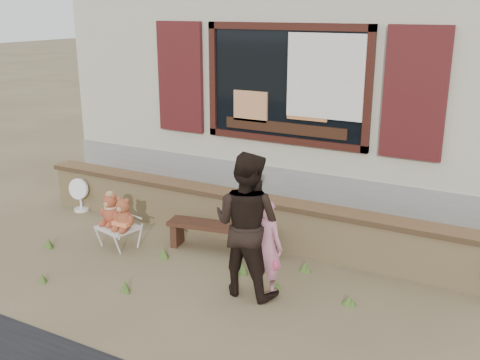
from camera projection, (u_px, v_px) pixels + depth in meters
The scene contains 11 objects.
ground at pixel (217, 270), 6.93m from camera, with size 80.00×80.00×0.00m, color brown.
shopfront at pixel (344, 71), 10.09m from camera, with size 8.04×5.13×4.00m.
brick_wall at pixel (254, 218), 7.66m from camera, with size 7.10×0.36×0.67m.
bench at pixel (221, 232), 7.40m from camera, with size 1.47×0.56×0.37m.
folding_chair at pixel (119, 228), 7.52m from camera, with size 0.56×0.52×0.30m.
teddy_bear_left at pixel (111, 208), 7.53m from camera, with size 0.33×0.28×0.45m, color brown, non-canonical shape.
teddy_bear_right at pixel (124, 213), 7.35m from camera, with size 0.33×0.28×0.45m, color brown, non-canonical shape.
child at pixel (266, 246), 6.26m from camera, with size 0.40×0.26×1.10m, color pink.
adult at pixel (247, 224), 6.16m from camera, with size 0.80×0.62×1.64m, color black.
fan_left at pixel (80, 194), 8.86m from camera, with size 0.34×0.23×0.54m.
grass_tufts at pixel (199, 269), 6.82m from camera, with size 4.18×1.87×0.15m.
Camera 1 is at (3.27, -5.38, 3.11)m, focal length 42.00 mm.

